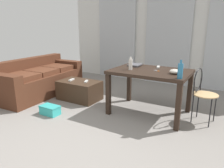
% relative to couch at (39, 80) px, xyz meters
% --- Properties ---
extents(ground_plane, '(8.96, 8.96, 0.00)m').
position_rel_couch_xyz_m(ground_plane, '(2.11, 0.09, -0.31)').
color(ground_plane, gray).
extents(wall_back, '(5.66, 0.10, 2.62)m').
position_rel_couch_xyz_m(wall_back, '(2.11, 2.35, 1.00)').
color(wall_back, silver).
rests_on(wall_back, ground).
extents(curtains, '(4.02, 0.03, 2.40)m').
position_rel_couch_xyz_m(curtains, '(2.11, 2.27, 0.89)').
color(curtains, '#B2B7BC').
rests_on(curtains, ground).
extents(couch, '(0.98, 2.01, 0.76)m').
position_rel_couch_xyz_m(couch, '(0.00, 0.00, 0.00)').
color(couch, '#4C2819').
rests_on(couch, ground).
extents(coffee_table, '(0.82, 0.52, 0.38)m').
position_rel_couch_xyz_m(coffee_table, '(1.00, 0.15, -0.12)').
color(coffee_table, '#382619').
rests_on(coffee_table, ground).
extents(craft_table, '(1.24, 0.88, 0.75)m').
position_rel_couch_xyz_m(craft_table, '(2.46, 0.20, 0.33)').
color(craft_table, black).
rests_on(craft_table, ground).
extents(wire_chair, '(0.37, 0.38, 0.83)m').
position_rel_couch_xyz_m(wire_chair, '(3.25, 0.30, 0.21)').
color(wire_chair, tan).
rests_on(wire_chair, ground).
extents(bottle_near, '(0.07, 0.07, 0.26)m').
position_rel_couch_xyz_m(bottle_near, '(3.00, -0.14, 0.54)').
color(bottle_near, teal).
rests_on(bottle_near, craft_table).
extents(bottle_far, '(0.06, 0.06, 0.21)m').
position_rel_couch_xyz_m(bottle_far, '(2.16, 0.07, 0.53)').
color(bottle_far, beige).
rests_on(bottle_far, craft_table).
extents(bowl, '(0.15, 0.15, 0.07)m').
position_rel_couch_xyz_m(bowl, '(2.87, 0.12, 0.47)').
color(bowl, beige).
rests_on(bowl, craft_table).
extents(book_stack, '(0.21, 0.27, 0.03)m').
position_rel_couch_xyz_m(book_stack, '(2.09, 0.41, 0.45)').
color(book_stack, '#4C4C51').
rests_on(book_stack, craft_table).
extents(tv_remote_on_table, '(0.09, 0.18, 0.02)m').
position_rel_couch_xyz_m(tv_remote_on_table, '(2.49, 0.49, 0.44)').
color(tv_remote_on_table, '#B7B7B2').
rests_on(tv_remote_on_table, craft_table).
extents(scissors, '(0.10, 0.08, 0.00)m').
position_rel_couch_xyz_m(scissors, '(2.57, 0.20, 0.44)').
color(scissors, '#9EA0A5').
rests_on(scissors, craft_table).
extents(tv_remote_primary, '(0.12, 0.18, 0.02)m').
position_rel_couch_xyz_m(tv_remote_primary, '(1.16, 0.17, 0.08)').
color(tv_remote_primary, '#B7B7B2').
rests_on(tv_remote_primary, coffee_table).
extents(tv_remote_secondary, '(0.09, 0.19, 0.02)m').
position_rel_couch_xyz_m(tv_remote_secondary, '(0.83, 0.11, 0.08)').
color(tv_remote_secondary, '#B7B7B2').
rests_on(tv_remote_secondary, coffee_table).
extents(shoebox, '(0.33, 0.20, 0.15)m').
position_rel_couch_xyz_m(shoebox, '(1.06, -0.71, -0.24)').
color(shoebox, '#33B2AD').
rests_on(shoebox, ground).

